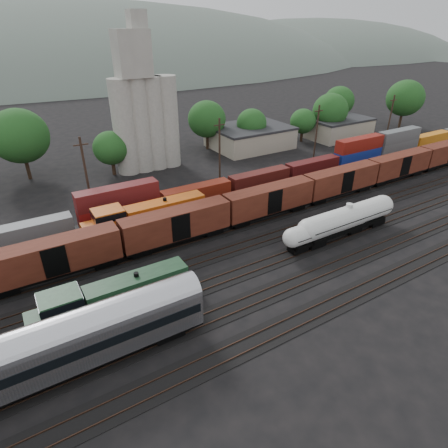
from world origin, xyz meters
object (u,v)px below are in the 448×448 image
green_locomotive (109,299)px  tank_car_a (328,227)px  orange_locomotive (144,217)px  grain_silo (145,114)px  passenger_coach (49,349)px

green_locomotive → tank_car_a: 29.74m
orange_locomotive → grain_silo: bearing=67.6°
passenger_coach → orange_locomotive: (15.35, 20.00, -0.88)m
orange_locomotive → grain_silo: 29.39m
green_locomotive → grain_silo: size_ratio=0.60×
orange_locomotive → passenger_coach: bearing=-127.5°
green_locomotive → passenger_coach: bearing=-140.5°
green_locomotive → passenger_coach: size_ratio=0.66×
tank_car_a → passenger_coach: bearing=-172.0°
green_locomotive → grain_silo: bearing=64.0°
grain_silo → green_locomotive: bearing=-116.0°
green_locomotive → grain_silo: grain_silo is taller
passenger_coach → orange_locomotive: bearing=52.5°
green_locomotive → tank_car_a: bearing=0.0°
tank_car_a → grain_silo: size_ratio=0.52×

